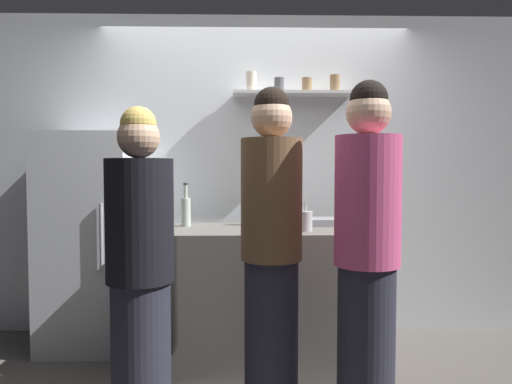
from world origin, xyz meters
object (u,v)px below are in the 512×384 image
(wine_bottle_pale_glass, at_px, (186,210))
(person_blonde, at_px, (140,274))
(person_brown_jacket, at_px, (271,250))
(refrigerator, at_px, (90,240))
(baking_pan, at_px, (316,222))
(utensil_holder, at_px, (305,221))
(person_pink_top, at_px, (367,255))
(water_bottle_plastic, at_px, (262,210))
(wine_bottle_green_glass, at_px, (164,208))

(wine_bottle_pale_glass, distance_m, person_blonde, 1.04)
(person_brown_jacket, bearing_deg, refrigerator, -113.29)
(baking_pan, height_order, person_brown_jacket, person_brown_jacket)
(utensil_holder, bearing_deg, person_pink_top, -70.79)
(wine_bottle_pale_glass, relative_size, water_bottle_plastic, 1.26)
(wine_bottle_green_glass, relative_size, person_pink_top, 0.18)
(wine_bottle_pale_glass, distance_m, water_bottle_plastic, 0.54)
(wine_bottle_green_glass, bearing_deg, water_bottle_plastic, -7.50)
(refrigerator, bearing_deg, person_pink_top, -33.38)
(refrigerator, relative_size, baking_pan, 4.73)
(wine_bottle_pale_glass, xyz_separation_m, person_pink_top, (1.05, -0.96, -0.15))
(water_bottle_plastic, xyz_separation_m, person_pink_top, (0.51, -1.00, -0.14))
(baking_pan, relative_size, wine_bottle_pale_glass, 1.10)
(utensil_holder, bearing_deg, water_bottle_plastic, 130.36)
(wine_bottle_green_glass, distance_m, person_brown_jacket, 1.18)
(person_blonde, relative_size, person_pink_top, 0.92)
(refrigerator, distance_m, water_bottle_plastic, 1.32)
(refrigerator, height_order, water_bottle_plastic, refrigerator)
(wine_bottle_green_glass, distance_m, water_bottle_plastic, 0.72)
(utensil_holder, distance_m, person_blonde, 1.19)
(person_brown_jacket, xyz_separation_m, person_blonde, (-0.68, -0.23, -0.08))
(refrigerator, bearing_deg, baking_pan, -6.12)
(person_pink_top, bearing_deg, water_bottle_plastic, 36.46)
(baking_pan, bearing_deg, person_brown_jacket, -114.03)
(person_blonde, bearing_deg, water_bottle_plastic, 77.97)
(refrigerator, bearing_deg, wine_bottle_pale_glass, -16.70)
(refrigerator, xyz_separation_m, person_brown_jacket, (1.31, -1.00, 0.09))
(wine_bottle_pale_glass, relative_size, person_blonde, 0.19)
(wine_bottle_pale_glass, xyz_separation_m, person_blonde, (-0.11, -1.01, -0.23))
(baking_pan, relative_size, wine_bottle_green_glass, 1.08)
(wine_bottle_green_glass, relative_size, person_blonde, 0.19)
(utensil_holder, height_order, person_blonde, person_blonde)
(refrigerator, bearing_deg, person_brown_jacket, -37.34)
(baking_pan, height_order, person_blonde, person_blonde)
(refrigerator, relative_size, wine_bottle_pale_glass, 5.20)
(utensil_holder, relative_size, person_pink_top, 0.13)
(wine_bottle_green_glass, bearing_deg, refrigerator, 171.16)
(utensil_holder, relative_size, wine_bottle_green_glass, 0.72)
(utensil_holder, height_order, wine_bottle_pale_glass, wine_bottle_pale_glass)
(wine_bottle_pale_glass, bearing_deg, utensil_holder, -19.04)
(baking_pan, distance_m, person_pink_top, 1.01)
(refrigerator, distance_m, baking_pan, 1.70)
(utensil_holder, height_order, person_brown_jacket, person_brown_jacket)
(refrigerator, bearing_deg, utensil_holder, -17.93)
(wine_bottle_pale_glass, distance_m, wine_bottle_green_glass, 0.22)
(baking_pan, relative_size, person_pink_top, 0.19)
(water_bottle_plastic, bearing_deg, person_brown_jacket, -88.28)
(wine_bottle_pale_glass, xyz_separation_m, person_brown_jacket, (0.57, -0.78, -0.15))
(baking_pan, bearing_deg, utensil_holder, -109.78)
(refrigerator, xyz_separation_m, person_blonde, (0.64, -1.23, 0.01))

